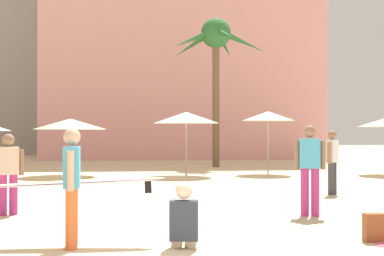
% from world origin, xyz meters
% --- Properties ---
extents(hotel_pink, '(17.40, 11.73, 18.03)m').
position_xyz_m(hotel_pink, '(2.01, 30.85, 9.01)').
color(hotel_pink, pink).
rests_on(hotel_pink, ground).
extents(palm_tree_left, '(4.52, 4.59, 7.09)m').
position_xyz_m(palm_tree_left, '(2.86, 18.53, 5.78)').
color(palm_tree_left, brown).
rests_on(palm_tree_left, ground).
extents(cafe_umbrella_0, '(2.09, 2.09, 2.47)m').
position_xyz_m(cafe_umbrella_0, '(4.31, 14.15, 2.28)').
color(cafe_umbrella_0, gray).
rests_on(cafe_umbrella_0, ground).
extents(cafe_umbrella_3, '(2.77, 2.77, 2.16)m').
position_xyz_m(cafe_umbrella_3, '(-3.34, 14.08, 1.96)').
color(cafe_umbrella_3, gray).
rests_on(cafe_umbrella_3, ground).
extents(cafe_umbrella_4, '(2.49, 2.49, 2.42)m').
position_xyz_m(cafe_umbrella_4, '(1.03, 13.64, 2.20)').
color(cafe_umbrella_4, gray).
rests_on(cafe_umbrella_4, ground).
extents(backpack, '(0.31, 0.25, 0.42)m').
position_xyz_m(backpack, '(2.80, 1.56, 0.20)').
color(backpack, brown).
rests_on(backpack, ground).
extents(person_mid_center, '(0.48, 0.92, 0.94)m').
position_xyz_m(person_mid_center, '(-0.05, 1.51, 0.33)').
color(person_mid_center, beige).
rests_on(person_mid_center, ground).
extents(person_mid_right, '(2.70, 0.79, 1.69)m').
position_xyz_m(person_mid_right, '(-1.64, 1.67, 0.92)').
color(person_mid_right, orange).
rests_on(person_mid_right, ground).
extents(person_near_right, '(0.60, 0.33, 1.78)m').
position_xyz_m(person_near_right, '(2.62, 3.97, 0.98)').
color(person_near_right, '#B7337F').
rests_on(person_near_right, ground).
extents(person_mid_left, '(0.60, 0.32, 1.61)m').
position_xyz_m(person_mid_left, '(-3.29, 4.66, 0.88)').
color(person_mid_left, '#B7337F').
rests_on(person_mid_left, ground).
extents(person_far_left, '(0.46, 0.52, 1.69)m').
position_xyz_m(person_far_left, '(4.36, 7.39, 0.93)').
color(person_far_left, '#3D3D42').
rests_on(person_far_left, ground).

